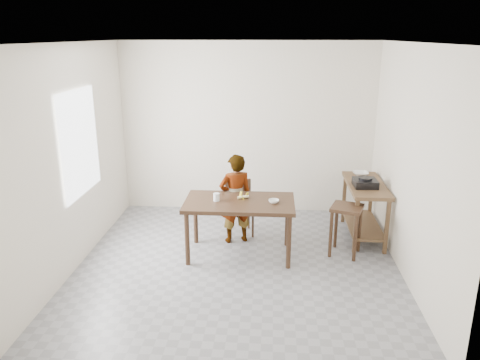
# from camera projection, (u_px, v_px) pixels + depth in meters

# --- Properties ---
(floor) EXTENTS (4.00, 4.00, 0.04)m
(floor) POSITION_uv_depth(u_px,v_px,m) (238.00, 266.00, 5.91)
(floor) COLOR gray
(floor) RESTS_ON ground
(ceiling) EXTENTS (4.00, 4.00, 0.04)m
(ceiling) POSITION_uv_depth(u_px,v_px,m) (237.00, 40.00, 5.09)
(ceiling) COLOR white
(ceiling) RESTS_ON wall_back
(wall_back) EXTENTS (4.00, 0.04, 2.70)m
(wall_back) POSITION_uv_depth(u_px,v_px,m) (247.00, 129.00, 7.42)
(wall_back) COLOR silver
(wall_back) RESTS_ON ground
(wall_front) EXTENTS (4.00, 0.04, 2.70)m
(wall_front) POSITION_uv_depth(u_px,v_px,m) (218.00, 230.00, 3.58)
(wall_front) COLOR silver
(wall_front) RESTS_ON ground
(wall_left) EXTENTS (0.04, 4.00, 2.70)m
(wall_left) POSITION_uv_depth(u_px,v_px,m) (71.00, 159.00, 5.63)
(wall_left) COLOR silver
(wall_left) RESTS_ON ground
(wall_right) EXTENTS (0.04, 4.00, 2.70)m
(wall_right) POSITION_uv_depth(u_px,v_px,m) (413.00, 165.00, 5.37)
(wall_right) COLOR silver
(wall_right) RESTS_ON ground
(window_pane) EXTENTS (0.02, 1.10, 1.30)m
(window_pane) POSITION_uv_depth(u_px,v_px,m) (80.00, 143.00, 5.77)
(window_pane) COLOR white
(window_pane) RESTS_ON wall_left
(dining_table) EXTENTS (1.40, 0.80, 0.75)m
(dining_table) POSITION_uv_depth(u_px,v_px,m) (239.00, 228.00, 6.08)
(dining_table) COLOR #382316
(dining_table) RESTS_ON floor
(prep_counter) EXTENTS (0.50, 1.20, 0.80)m
(prep_counter) POSITION_uv_depth(u_px,v_px,m) (364.00, 210.00, 6.62)
(prep_counter) COLOR brown
(prep_counter) RESTS_ON floor
(child) EXTENTS (0.54, 0.44, 1.26)m
(child) POSITION_uv_depth(u_px,v_px,m) (236.00, 199.00, 6.40)
(child) COLOR silver
(child) RESTS_ON floor
(dining_chair) EXTENTS (0.45, 0.45, 0.77)m
(dining_chair) POSITION_uv_depth(u_px,v_px,m) (240.00, 208.00, 6.73)
(dining_chair) COLOR #382316
(dining_chair) RESTS_ON floor
(stool) EXTENTS (0.49, 0.49, 0.67)m
(stool) POSITION_uv_depth(u_px,v_px,m) (345.00, 230.00, 6.10)
(stool) COLOR #382316
(stool) RESTS_ON floor
(glass_tumbler) EXTENTS (0.08, 0.08, 0.10)m
(glass_tumbler) POSITION_uv_depth(u_px,v_px,m) (216.00, 197.00, 5.96)
(glass_tumbler) COLOR white
(glass_tumbler) RESTS_ON dining_table
(small_bowl) EXTENTS (0.17, 0.17, 0.04)m
(small_bowl) POSITION_uv_depth(u_px,v_px,m) (274.00, 201.00, 5.89)
(small_bowl) COLOR white
(small_bowl) RESTS_ON dining_table
(banana) EXTENTS (0.19, 0.15, 0.06)m
(banana) POSITION_uv_depth(u_px,v_px,m) (243.00, 197.00, 6.04)
(banana) COLOR yellow
(banana) RESTS_ON dining_table
(serving_bowl) EXTENTS (0.24, 0.24, 0.06)m
(serving_bowl) POSITION_uv_depth(u_px,v_px,m) (361.00, 174.00, 6.85)
(serving_bowl) COLOR white
(serving_bowl) RESTS_ON prep_counter
(gas_burner) EXTENTS (0.32, 0.32, 0.10)m
(gas_burner) POSITION_uv_depth(u_px,v_px,m) (365.00, 183.00, 6.35)
(gas_burner) COLOR black
(gas_burner) RESTS_ON prep_counter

